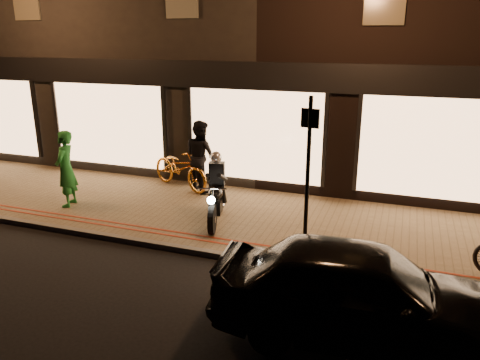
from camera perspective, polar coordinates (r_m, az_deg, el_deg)
name	(u,v)px	position (r m, az deg, el deg)	size (l,w,h in m)	color
ground	(192,255)	(9.37, -5.85, -9.07)	(90.00, 90.00, 0.00)	black
sidewalk	(229,217)	(11.02, -1.39, -4.48)	(50.00, 4.00, 0.12)	brown
kerb_stone	(193,251)	(9.39, -5.73, -8.61)	(50.00, 0.14, 0.12)	#59544C
red_kerb_lines	(203,238)	(9.77, -4.48, -7.09)	(50.00, 0.26, 0.01)	maroon
building_row	(301,32)	(16.94, 7.45, 17.50)	(48.00, 10.11, 8.50)	black
motorcycle	(216,195)	(10.40, -2.92, -1.88)	(0.74, 1.90, 1.59)	black
sign_post	(308,168)	(8.72, 8.28, 1.47)	(0.35, 0.10, 3.00)	black
bicycle_gold	(180,168)	(12.82, -7.28, 1.47)	(0.75, 2.14, 1.13)	orange
person_green	(66,169)	(12.04, -20.46, 1.29)	(0.68, 0.45, 1.87)	#1F742B
person_dark	(201,156)	(12.44, -4.79, 2.93)	(0.93, 0.72, 1.91)	black
parked_car	(361,291)	(6.93, 14.55, -13.00)	(1.69, 4.21, 1.43)	black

